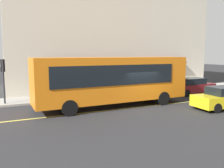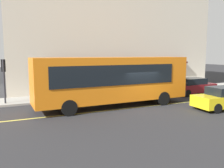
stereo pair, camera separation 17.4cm
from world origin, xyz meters
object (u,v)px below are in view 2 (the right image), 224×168
Objects in this scene: traffic_light at (4,71)px; car_maroon at (193,86)px; bus at (114,79)px; pedestrian_near_storefront at (61,83)px.

traffic_light is 0.74× the size of car_maroon.
pedestrian_near_storefront is (-2.62, 5.19, -0.71)m from bus.
bus is 6.02× the size of pedestrian_near_storefront.
bus is at bearing -169.16° from car_maroon.
traffic_light is 4.82m from pedestrian_near_storefront.
pedestrian_near_storefront is at bearing 163.05° from car_maroon.
traffic_light is (-7.06, 3.78, 0.55)m from bus.
bus is 9.09m from car_maroon.
pedestrian_near_storefront is at bearing 17.53° from traffic_light.
bus is at bearing -63.17° from pedestrian_near_storefront.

